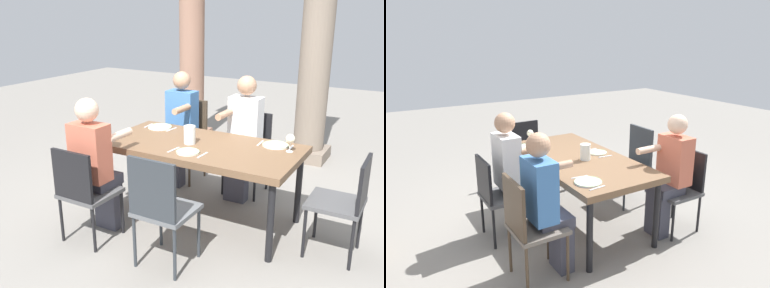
{
  "view_description": "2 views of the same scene",
  "coord_description": "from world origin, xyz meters",
  "views": [
    {
      "loc": [
        1.86,
        -3.42,
        2.04
      ],
      "look_at": [
        -0.08,
        -0.04,
        0.78
      ],
      "focal_mm": 40.33,
      "sensor_mm": 36.0,
      "label": 1
    },
    {
      "loc": [
        -3.28,
        1.98,
        2.07
      ],
      "look_at": [
        0.1,
        -0.07,
        0.9
      ],
      "focal_mm": 34.59,
      "sensor_mm": 36.0,
      "label": 2
    }
  ],
  "objects": [
    {
      "name": "spoon_1",
      "position": [
        0.16,
        -0.28,
        0.78
      ],
      "size": [
        0.02,
        0.17,
        0.01
      ],
      "primitive_type": "cube",
      "rotation": [
        0.0,
        0.0,
        -0.03
      ],
      "color": "silver",
      "rests_on": "dining_table"
    },
    {
      "name": "fork_0",
      "position": [
        -0.81,
        0.29,
        0.78
      ],
      "size": [
        0.03,
        0.17,
        0.01
      ],
      "primitive_type": "cube",
      "rotation": [
        0.0,
        0.0,
        0.1
      ],
      "color": "silver",
      "rests_on": "dining_table"
    },
    {
      "name": "water_pitcher",
      "position": [
        -0.11,
        -0.03,
        0.86
      ],
      "size": [
        0.11,
        0.11,
        0.17
      ],
      "color": "white",
      "rests_on": "dining_table"
    },
    {
      "name": "fork_2",
      "position": [
        0.48,
        0.3,
        0.78
      ],
      "size": [
        0.02,
        0.17,
        0.01
      ],
      "primitive_type": "cube",
      "rotation": [
        0.0,
        0.0,
        0.04
      ],
      "color": "silver",
      "rests_on": "dining_table"
    },
    {
      "name": "chair_west_south",
      "position": [
        -0.68,
        -0.89,
        0.51
      ],
      "size": [
        0.44,
        0.44,
        0.89
      ],
      "color": "#4F4F50",
      "rests_on": "ground"
    },
    {
      "name": "stone_column_near",
      "position": [
        -1.41,
        2.28,
        1.42
      ],
      "size": [
        0.49,
        0.49,
        2.89
      ],
      "color": "#936B56",
      "rests_on": "ground"
    },
    {
      "name": "spoon_2",
      "position": [
        0.78,
        0.3,
        0.78
      ],
      "size": [
        0.03,
        0.17,
        0.01
      ],
      "primitive_type": "cube",
      "rotation": [
        0.0,
        0.0,
        0.08
      ],
      "color": "silver",
      "rests_on": "dining_table"
    },
    {
      "name": "chair_head_east",
      "position": [
        1.35,
        0.0,
        0.52
      ],
      "size": [
        0.44,
        0.44,
        0.89
      ],
      "color": "#4F4F50",
      "rests_on": "ground"
    },
    {
      "name": "plate_0",
      "position": [
        -0.66,
        0.29,
        0.79
      ],
      "size": [
        0.26,
        0.26,
        0.02
      ],
      "color": "white",
      "rests_on": "dining_table"
    },
    {
      "name": "chair_west_north",
      "position": [
        -0.68,
        0.9,
        0.55
      ],
      "size": [
        0.44,
        0.44,
        0.96
      ],
      "color": "#6A6158",
      "rests_on": "ground"
    },
    {
      "name": "plate_2",
      "position": [
        0.63,
        0.3,
        0.79
      ],
      "size": [
        0.25,
        0.25,
        0.02
      ],
      "color": "white",
      "rests_on": "dining_table"
    },
    {
      "name": "chair_mid_south",
      "position": [
        0.13,
        -0.9,
        0.55
      ],
      "size": [
        0.44,
        0.44,
        0.96
      ],
      "color": "#5B5E61",
      "rests_on": "ground"
    },
    {
      "name": "plate_1",
      "position": [
        0.01,
        -0.28,
        0.79
      ],
      "size": [
        0.21,
        0.21,
        0.02
      ],
      "color": "white",
      "rests_on": "dining_table"
    },
    {
      "name": "stone_column_centre",
      "position": [
        0.44,
        2.28,
        1.48
      ],
      "size": [
        0.53,
        0.53,
        3.01
      ],
      "color": "gray",
      "rests_on": "ground"
    },
    {
      "name": "chair_mid_north",
      "position": [
        0.13,
        0.89,
        0.52
      ],
      "size": [
        0.44,
        0.44,
        0.9
      ],
      "color": "#4F4F50",
      "rests_on": "ground"
    },
    {
      "name": "diner_woman_green",
      "position": [
        -0.68,
        -0.72,
        0.69
      ],
      "size": [
        0.35,
        0.49,
        1.3
      ],
      "color": "#3F3F4C",
      "rests_on": "ground"
    },
    {
      "name": "ground_plane",
      "position": [
        0.0,
        0.0,
        0.0
      ],
      "size": [
        16.0,
        16.0,
        0.0
      ],
      "primitive_type": "plane",
      "color": "gray"
    },
    {
      "name": "fork_1",
      "position": [
        -0.14,
        -0.28,
        0.78
      ],
      "size": [
        0.03,
        0.17,
        0.01
      ],
      "primitive_type": "cube",
      "rotation": [
        0.0,
        0.0,
        -0.1
      ],
      "color": "silver",
      "rests_on": "dining_table"
    },
    {
      "name": "diner_man_white",
      "position": [
        0.13,
        0.7,
        0.72
      ],
      "size": [
        0.35,
        0.49,
        1.34
      ],
      "color": "#3F3F4C",
      "rests_on": "ground"
    },
    {
      "name": "spoon_0",
      "position": [
        -0.51,
        0.29,
        0.78
      ],
      "size": [
        0.03,
        0.17,
        0.01
      ],
      "primitive_type": "cube",
      "rotation": [
        0.0,
        0.0,
        -0.1
      ],
      "color": "silver",
      "rests_on": "dining_table"
    },
    {
      "name": "diner_guest_third",
      "position": [
        -0.68,
        0.72,
        0.71
      ],
      "size": [
        0.35,
        0.49,
        1.32
      ],
      "color": "#3F3F4C",
      "rests_on": "ground"
    },
    {
      "name": "dining_table",
      "position": [
        0.0,
        0.0,
        0.71
      ],
      "size": [
        1.88,
        0.94,
        0.78
      ],
      "color": "brown",
      "rests_on": "ground"
    },
    {
      "name": "wine_glass_2",
      "position": [
        0.8,
        0.2,
        0.9
      ],
      "size": [
        0.08,
        0.08,
        0.16
      ],
      "color": "white",
      "rests_on": "dining_table"
    }
  ]
}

